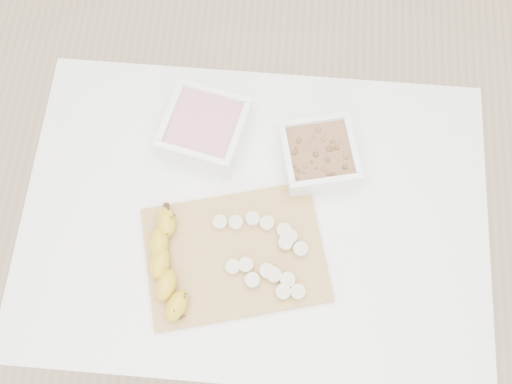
# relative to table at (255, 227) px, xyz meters

# --- Properties ---
(ground) EXTENTS (3.50, 3.50, 0.00)m
(ground) POSITION_rel_table_xyz_m (0.00, 0.00, -0.65)
(ground) COLOR #C6AD89
(ground) RESTS_ON ground
(table) EXTENTS (1.00, 0.70, 0.75)m
(table) POSITION_rel_table_xyz_m (0.00, 0.00, 0.00)
(table) COLOR white
(table) RESTS_ON ground
(bowl_yogurt) EXTENTS (0.20, 0.20, 0.08)m
(bowl_yogurt) POSITION_rel_table_xyz_m (-0.12, 0.17, 0.14)
(bowl_yogurt) COLOR white
(bowl_yogurt) RESTS_ON table
(bowl_granola) EXTENTS (0.19, 0.19, 0.07)m
(bowl_granola) POSITION_rel_table_xyz_m (0.13, 0.13, 0.13)
(bowl_granola) COLOR white
(bowl_granola) RESTS_ON table
(cutting_board) EXTENTS (0.42, 0.35, 0.01)m
(cutting_board) POSITION_rel_table_xyz_m (-0.03, -0.09, 0.10)
(cutting_board) COLOR tan
(cutting_board) RESTS_ON table
(banana) EXTENTS (0.07, 0.23, 0.04)m
(banana) POSITION_rel_table_xyz_m (-0.17, -0.13, 0.13)
(banana) COLOR gold
(banana) RESTS_ON cutting_board
(banana_slices) EXTENTS (0.20, 0.18, 0.02)m
(banana_slices) POSITION_rel_table_xyz_m (0.03, -0.09, 0.12)
(banana_slices) COLOR beige
(banana_slices) RESTS_ON cutting_board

